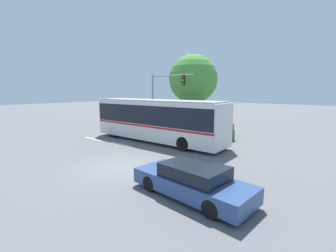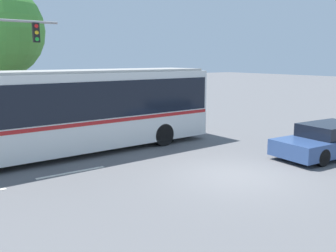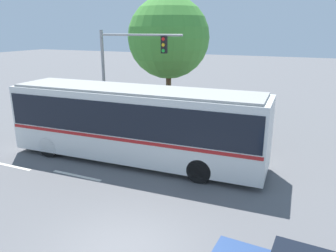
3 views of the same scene
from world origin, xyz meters
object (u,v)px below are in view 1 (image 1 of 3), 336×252
object	(u,v)px
traffic_light_pole	(162,93)
street_tree_left	(193,79)
sedan_foreground	(192,181)
city_bus	(156,118)

from	to	relation	value
traffic_light_pole	street_tree_left	distance (m)	3.88
sedan_foreground	street_tree_left	xyz separation A→B (m)	(-9.33, 13.66, 4.69)
traffic_light_pole	street_tree_left	world-z (taller)	street_tree_left
sedan_foreground	traffic_light_pole	world-z (taller)	traffic_light_pole
city_bus	sedan_foreground	size ratio (longest dim) A/B	2.38
traffic_light_pole	street_tree_left	size ratio (longest dim) A/B	0.73
street_tree_left	traffic_light_pole	bearing A→B (deg)	-114.14
sedan_foreground	traffic_light_pole	bearing A→B (deg)	-39.98
traffic_light_pole	street_tree_left	xyz separation A→B (m)	(1.48, 3.30, 1.41)
street_tree_left	city_bus	bearing A→B (deg)	-78.41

